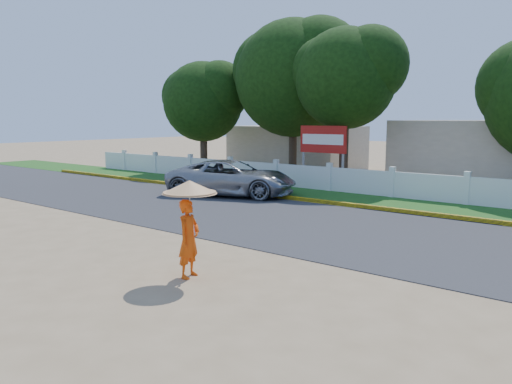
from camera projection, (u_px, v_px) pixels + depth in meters
ground at (206, 253)px, 12.27m from camera, size 120.00×120.00×0.00m
road at (305, 223)px, 15.77m from camera, size 60.00×7.00×0.02m
grass_verge at (377, 202)px, 19.84m from camera, size 60.00×3.50×0.03m
curb at (357, 206)px, 18.51m from camera, size 40.00×0.18×0.16m
fence at (392, 185)px, 20.89m from camera, size 40.00×0.10×1.10m
building_near at (509, 154)px, 24.17m from camera, size 10.00×6.00×3.20m
building_far at (297, 147)px, 32.95m from camera, size 8.00×5.00×2.80m
vehicle at (232, 178)px, 21.42m from camera, size 6.06×4.43×1.53m
monk_with_parasol at (189, 215)px, 10.25m from camera, size 1.13×1.13×2.05m
billboard at (323, 143)px, 23.97m from camera, size 2.50×0.13×2.95m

